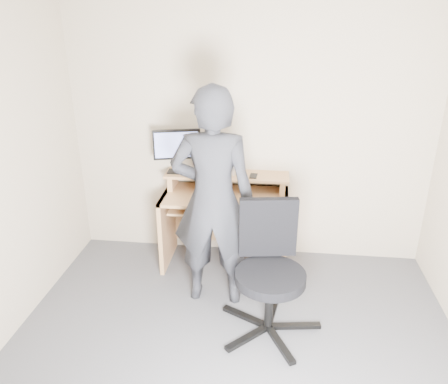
% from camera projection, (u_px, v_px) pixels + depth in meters
% --- Properties ---
extents(ground, '(3.50, 3.50, 0.00)m').
position_uv_depth(ground, '(230.00, 373.00, 3.10)').
color(ground, '#535358').
rests_on(ground, ground).
extents(back_wall, '(3.50, 0.02, 2.50)m').
position_uv_depth(back_wall, '(249.00, 136.00, 4.22)').
color(back_wall, '#BEB097').
rests_on(back_wall, ground).
extents(desk, '(1.20, 0.60, 0.91)m').
position_uv_depth(desk, '(226.00, 211.00, 4.31)').
color(desk, tan).
rests_on(desk, ground).
extents(monitor, '(0.45, 0.15, 0.43)m').
position_uv_depth(monitor, '(177.00, 147.00, 4.17)').
color(monitor, black).
rests_on(monitor, desk).
extents(external_drive, '(0.08, 0.14, 0.20)m').
position_uv_depth(external_drive, '(211.00, 163.00, 4.22)').
color(external_drive, black).
rests_on(external_drive, desk).
extents(travel_mug, '(0.10, 0.10, 0.20)m').
position_uv_depth(travel_mug, '(233.00, 164.00, 4.19)').
color(travel_mug, silver).
rests_on(travel_mug, desk).
extents(smartphone, '(0.08, 0.13, 0.01)m').
position_uv_depth(smartphone, '(253.00, 176.00, 4.17)').
color(smartphone, black).
rests_on(smartphone, desk).
extents(charger, '(0.05, 0.05, 0.03)m').
position_uv_depth(charger, '(193.00, 174.00, 4.18)').
color(charger, black).
rests_on(charger, desk).
extents(headphones, '(0.19, 0.19, 0.06)m').
position_uv_depth(headphones, '(213.00, 171.00, 4.29)').
color(headphones, silver).
rests_on(headphones, desk).
extents(keyboard, '(0.48, 0.26, 0.03)m').
position_uv_depth(keyboard, '(216.00, 206.00, 4.12)').
color(keyboard, black).
rests_on(keyboard, desk).
extents(mouse, '(0.11, 0.08, 0.04)m').
position_uv_depth(mouse, '(248.00, 198.00, 4.04)').
color(mouse, black).
rests_on(mouse, desk).
extents(office_chair, '(0.81, 0.81, 1.03)m').
position_uv_depth(office_chair, '(269.00, 265.00, 3.37)').
color(office_chair, black).
rests_on(office_chair, ground).
extents(person, '(0.70, 0.47, 1.89)m').
position_uv_depth(person, '(213.00, 200.00, 3.57)').
color(person, black).
rests_on(person, ground).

